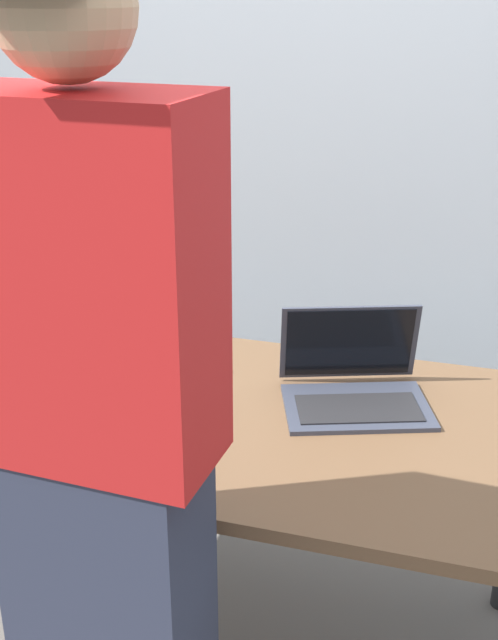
# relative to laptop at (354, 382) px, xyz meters

# --- Properties ---
(desk) EXTENTS (1.58, 0.87, 0.74)m
(desk) POSITION_rel_laptop_xyz_m (-0.28, -0.15, -0.13)
(desk) COLOR brown
(desk) RESTS_ON ground
(laptop) EXTENTS (0.44, 0.40, 0.23)m
(laptop) POSITION_rel_laptop_xyz_m (0.00, 0.00, 0.00)
(laptop) COLOR #383D4C
(laptop) RESTS_ON desk
(beer_bottle_amber) EXTENTS (0.08, 0.08, 0.32)m
(beer_bottle_amber) POSITION_rel_laptop_xyz_m (-0.67, -0.03, 0.08)
(beer_bottle_amber) COLOR #333333
(beer_bottle_amber) RESTS_ON desk
(beer_bottle_green) EXTENTS (0.06, 0.06, 0.27)m
(beer_bottle_green) POSITION_rel_laptop_xyz_m (-0.67, -0.12, 0.06)
(beer_bottle_green) COLOR brown
(beer_bottle_green) RESTS_ON desk
(beer_bottle_brown) EXTENTS (0.08, 0.08, 0.29)m
(beer_bottle_brown) POSITION_rel_laptop_xyz_m (-0.60, -0.06, 0.06)
(beer_bottle_brown) COLOR #1E5123
(beer_bottle_brown) RESTS_ON desk
(person_figure) EXTENTS (0.42, 0.30, 1.83)m
(person_figure) POSITION_rel_laptop_xyz_m (-0.32, -0.76, 0.15)
(person_figure) COLOR #2D3347
(person_figure) RESTS_ON ground
(back_wall) EXTENTS (6.00, 0.10, 2.60)m
(back_wall) POSITION_rel_laptop_xyz_m (-0.28, 0.82, 0.51)
(back_wall) COLOR #99A3AD
(back_wall) RESTS_ON ground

